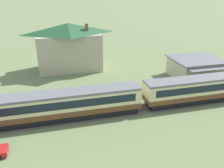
# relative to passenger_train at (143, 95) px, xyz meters

# --- Properties ---
(passenger_train) EXTENTS (91.21, 3.06, 3.94)m
(passenger_train) POSITION_rel_passenger_train_xyz_m (0.00, 0.00, 0.00)
(passenger_train) COLOR brown
(passenger_train) RESTS_ON ground_plane
(railway_track) EXTENTS (147.55, 3.60, 0.04)m
(railway_track) POSITION_rel_passenger_train_xyz_m (-6.72, -0.00, -2.18)
(railway_track) COLOR #665B51
(railway_track) RESTS_ON ground_plane
(station_building) EXTENTS (9.33, 9.37, 3.78)m
(station_building) POSITION_rel_passenger_train_xyz_m (14.47, 9.33, -0.27)
(station_building) COLOR beige
(station_building) RESTS_ON ground_plane
(station_house_dark_green_roof) EXTENTS (13.78, 7.92, 9.69)m
(station_house_dark_green_roof) POSITION_rel_passenger_train_xyz_m (-8.65, 20.29, 2.79)
(station_house_dark_green_roof) COLOR #BCB293
(station_house_dark_green_roof) RESTS_ON ground_plane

